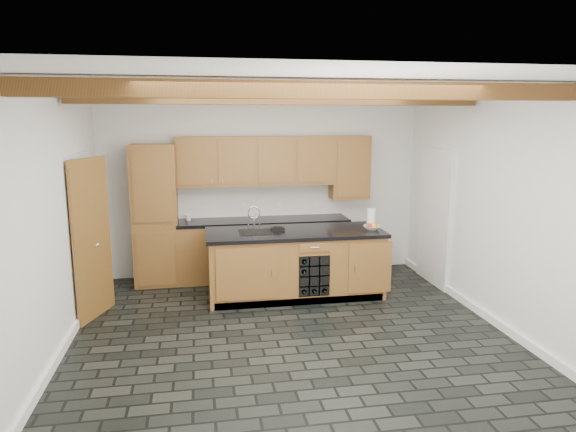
% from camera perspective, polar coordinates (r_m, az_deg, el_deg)
% --- Properties ---
extents(ground, '(5.00, 5.00, 0.00)m').
position_cam_1_polar(ground, '(6.15, 0.23, -12.83)').
color(ground, black).
rests_on(ground, ground).
extents(room_shell, '(5.01, 5.00, 5.00)m').
position_cam_1_polar(room_shell, '(6.22, -1.39, 2.10)').
color(room_shell, white).
rests_on(room_shell, ground).
extents(back_cabinetry, '(3.65, 0.62, 2.20)m').
position_cam_1_polar(back_cabinetry, '(7.95, -5.27, -0.04)').
color(back_cabinetry, '#975E30').
rests_on(back_cabinetry, ground).
extents(island, '(2.48, 0.96, 0.93)m').
position_cam_1_polar(island, '(7.24, 0.83, -5.27)').
color(island, '#975E30').
rests_on(island, ground).
extents(faucet, '(0.45, 0.40, 0.34)m').
position_cam_1_polar(faucet, '(7.08, -3.66, -1.47)').
color(faucet, black).
rests_on(faucet, island).
extents(kitchen_scale, '(0.19, 0.12, 0.06)m').
position_cam_1_polar(kitchen_scale, '(7.13, -1.16, -1.43)').
color(kitchen_scale, black).
rests_on(kitchen_scale, island).
extents(fruit_bowl, '(0.31, 0.31, 0.06)m').
position_cam_1_polar(fruit_bowl, '(7.30, 9.29, -1.27)').
color(fruit_bowl, silver).
rests_on(fruit_bowl, island).
extents(fruit_cluster, '(0.16, 0.17, 0.07)m').
position_cam_1_polar(fruit_cluster, '(7.30, 9.29, -1.03)').
color(fruit_cluster, red).
rests_on(fruit_cluster, fruit_bowl).
extents(paper_towel, '(0.12, 0.12, 0.27)m').
position_cam_1_polar(paper_towel, '(7.43, 9.23, -0.22)').
color(paper_towel, white).
rests_on(paper_towel, island).
extents(mug, '(0.12, 0.12, 0.10)m').
position_cam_1_polar(mug, '(7.98, -11.02, -0.15)').
color(mug, white).
rests_on(mug, back_cabinetry).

